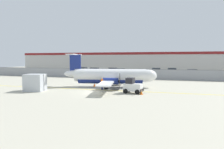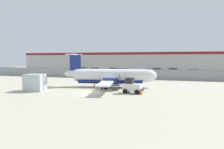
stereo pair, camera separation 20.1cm
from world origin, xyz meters
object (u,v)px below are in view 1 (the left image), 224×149
(ground_crew_worker, at_px, (102,83))
(parked_car_5, at_px, (156,71))
(cargo_container, at_px, (35,83))
(parked_car_0, at_px, (83,70))
(parked_car_7, at_px, (192,73))
(traffic_cone_far_left, at_px, (94,84))
(parked_car_2, at_px, (112,71))
(traffic_cone_near_right, at_px, (141,92))
(parked_car_4, at_px, (142,72))
(baggage_tug, at_px, (133,86))
(parked_car_3, at_px, (120,71))
(parked_car_6, at_px, (171,71))
(traffic_cone_near_left, at_px, (104,82))
(commuter_airplane, at_px, (112,76))
(parked_car_1, at_px, (94,70))

(ground_crew_worker, xyz_separation_m, parked_car_5, (5.61, 31.47, -0.06))
(ground_crew_worker, height_order, cargo_container, cargo_container)
(cargo_container, relative_size, parked_car_5, 0.61)
(parked_car_0, height_order, parked_car_7, same)
(traffic_cone_far_left, height_order, parked_car_2, parked_car_2)
(traffic_cone_near_right, relative_size, parked_car_2, 0.15)
(parked_car_4, bearing_deg, cargo_container, -113.03)
(baggage_tug, relative_size, parked_car_0, 0.57)
(parked_car_0, distance_m, parked_car_7, 30.85)
(ground_crew_worker, xyz_separation_m, parked_car_2, (-6.62, 29.55, -0.06))
(parked_car_3, bearing_deg, traffic_cone_near_right, 104.60)
(traffic_cone_far_left, xyz_separation_m, parked_car_0, (-14.03, 27.49, 0.58))
(cargo_container, xyz_separation_m, parked_car_5, (13.84, 34.57, -0.21))
(parked_car_6, xyz_separation_m, parked_car_7, (4.61, -6.20, 0.00))
(parked_car_5, xyz_separation_m, parked_car_7, (8.67, -5.04, 0.00))
(parked_car_4, xyz_separation_m, parked_car_6, (7.23, 8.73, 0.00))
(traffic_cone_near_left, xyz_separation_m, parked_car_6, (11.26, 26.61, 0.58))
(commuter_airplane, distance_m, traffic_cone_near_left, 3.86)
(traffic_cone_near_right, distance_m, parked_car_6, 35.01)
(commuter_airplane, height_order, parked_car_2, commuter_airplane)
(parked_car_7, bearing_deg, commuter_airplane, 63.74)
(traffic_cone_near_right, bearing_deg, parked_car_6, 83.30)
(baggage_tug, height_order, parked_car_3, baggage_tug)
(parked_car_2, xyz_separation_m, parked_car_3, (3.09, -3.64, 0.00))
(baggage_tug, relative_size, traffic_cone_near_left, 3.88)
(parked_car_6, bearing_deg, baggage_tug, 78.35)
(parked_car_1, height_order, parked_car_6, same)
(commuter_airplane, relative_size, parked_car_6, 3.75)
(parked_car_0, bearing_deg, parked_car_5, -170.47)
(parked_car_0, relative_size, parked_car_5, 1.00)
(parked_car_4, xyz_separation_m, parked_car_7, (11.84, 2.54, 0.00))
(cargo_container, relative_size, parked_car_2, 0.62)
(parked_car_3, bearing_deg, parked_car_2, -53.03)
(parked_car_4, height_order, parked_car_6, same)
(cargo_container, xyz_separation_m, parked_car_3, (4.71, 29.00, -0.21))
(parked_car_1, distance_m, parked_car_4, 15.27)
(traffic_cone_near_right, height_order, parked_car_5, parked_car_5)
(parked_car_0, distance_m, parked_car_3, 13.59)
(ground_crew_worker, bearing_deg, parked_car_5, 39.14)
(commuter_airplane, bearing_deg, ground_crew_worker, -109.14)
(cargo_container, bearing_deg, ground_crew_worker, 12.60)
(ground_crew_worker, distance_m, parked_car_2, 30.29)
(parked_car_5, bearing_deg, traffic_cone_near_right, -97.01)
(parked_car_2, xyz_separation_m, parked_car_4, (9.06, -5.66, 0.00))
(traffic_cone_near_right, height_order, parked_car_7, parked_car_7)
(parked_car_4, bearing_deg, parked_car_1, 159.60)
(traffic_cone_near_left, bearing_deg, baggage_tug, -51.13)
(parked_car_0, bearing_deg, parked_car_6, -168.29)
(baggage_tug, bearing_deg, parked_car_6, 91.23)
(cargo_container, xyz_separation_m, parked_car_2, (1.61, 32.65, -0.21))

